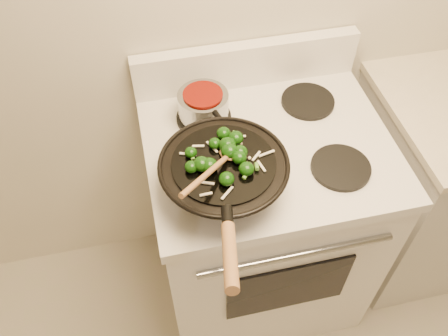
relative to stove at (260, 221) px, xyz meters
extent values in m
cube|color=white|center=(0.00, 0.00, -0.03)|extent=(0.76, 0.64, 0.88)
cube|color=white|center=(0.00, 0.00, 0.43)|extent=(0.78, 0.66, 0.04)
cube|color=white|center=(0.00, 0.30, 0.53)|extent=(0.78, 0.05, 0.16)
cylinder|color=#94979C|center=(0.00, -0.33, 0.31)|extent=(0.60, 0.02, 0.02)
cube|color=black|center=(0.00, -0.33, 0.08)|extent=(0.42, 0.01, 0.28)
cylinder|color=black|center=(-0.18, -0.15, 0.46)|extent=(0.18, 0.18, 0.01)
cylinder|color=black|center=(0.18, -0.15, 0.46)|extent=(0.18, 0.18, 0.01)
cylinder|color=black|center=(-0.18, 0.15, 0.46)|extent=(0.18, 0.18, 0.01)
cylinder|color=black|center=(0.18, 0.15, 0.46)|extent=(0.18, 0.18, 0.01)
torus|color=black|center=(-0.18, -0.15, 0.57)|extent=(0.36, 0.36, 0.01)
cylinder|color=black|center=(-0.18, -0.15, 0.57)|extent=(0.28, 0.28, 0.01)
cylinder|color=black|center=(-0.22, -0.35, 0.61)|extent=(0.04, 0.07, 0.04)
cylinder|color=#9D6B3D|center=(-0.24, -0.47, 0.64)|extent=(0.07, 0.19, 0.07)
ellipsoid|color=#0E3608|center=(-0.16, -0.13, 0.59)|extent=(0.05, 0.05, 0.04)
cylinder|color=#457429|center=(-0.15, -0.13, 0.58)|extent=(0.02, 0.02, 0.02)
ellipsoid|color=#0E3608|center=(-0.27, -0.16, 0.59)|extent=(0.04, 0.04, 0.03)
ellipsoid|color=#0E3608|center=(-0.22, -0.17, 0.59)|extent=(0.05, 0.05, 0.04)
ellipsoid|color=#0E3608|center=(-0.16, -0.11, 0.59)|extent=(0.05, 0.05, 0.04)
cylinder|color=#457429|center=(-0.15, -0.11, 0.58)|extent=(0.02, 0.02, 0.02)
ellipsoid|color=#0E3608|center=(-0.26, -0.11, 0.59)|extent=(0.03, 0.03, 0.03)
ellipsoid|color=#0E3608|center=(-0.24, -0.16, 0.59)|extent=(0.05, 0.05, 0.04)
ellipsoid|color=#0E3608|center=(-0.14, -0.16, 0.59)|extent=(0.04, 0.04, 0.04)
cylinder|color=#457429|center=(-0.13, -0.16, 0.58)|extent=(0.01, 0.01, 0.01)
ellipsoid|color=#0E3608|center=(-0.19, -0.09, 0.59)|extent=(0.03, 0.03, 0.03)
ellipsoid|color=#0E3608|center=(-0.13, -0.14, 0.59)|extent=(0.04, 0.04, 0.04)
ellipsoid|color=#0E3608|center=(-0.13, -0.20, 0.59)|extent=(0.04, 0.04, 0.04)
cylinder|color=#457429|center=(-0.12, -0.20, 0.58)|extent=(0.01, 0.02, 0.02)
ellipsoid|color=#0E3608|center=(-0.13, -0.09, 0.59)|extent=(0.04, 0.04, 0.04)
ellipsoid|color=#0E3608|center=(-0.19, -0.22, 0.59)|extent=(0.04, 0.04, 0.04)
ellipsoid|color=#0E3608|center=(-0.16, -0.06, 0.59)|extent=(0.04, 0.04, 0.03)
cylinder|color=#457429|center=(-0.15, -0.06, 0.58)|extent=(0.02, 0.02, 0.02)
cube|color=white|center=(-0.06, -0.15, 0.58)|extent=(0.05, 0.02, 0.00)
cube|color=white|center=(-0.09, -0.15, 0.58)|extent=(0.03, 0.03, 0.00)
cube|color=white|center=(-0.24, -0.08, 0.58)|extent=(0.03, 0.01, 0.00)
cube|color=white|center=(-0.08, -0.19, 0.58)|extent=(0.02, 0.04, 0.00)
cube|color=white|center=(-0.27, -0.11, 0.58)|extent=(0.05, 0.02, 0.00)
cube|color=white|center=(-0.24, -0.22, 0.58)|extent=(0.04, 0.02, 0.00)
cube|color=white|center=(-0.12, -0.07, 0.58)|extent=(0.04, 0.01, 0.00)
cube|color=white|center=(-0.20, -0.09, 0.58)|extent=(0.03, 0.05, 0.00)
cube|color=white|center=(-0.25, -0.25, 0.58)|extent=(0.03, 0.01, 0.00)
cube|color=white|center=(-0.19, -0.26, 0.58)|extent=(0.04, 0.04, 0.00)
cylinder|color=#5C9E32|center=(-0.26, -0.12, 0.58)|extent=(0.03, 0.02, 0.01)
cylinder|color=#5C9E32|center=(-0.10, -0.19, 0.58)|extent=(0.02, 0.03, 0.01)
cylinder|color=#5C9E32|center=(-0.18, -0.10, 0.58)|extent=(0.02, 0.02, 0.02)
cylinder|color=#5C9E32|center=(-0.14, -0.22, 0.58)|extent=(0.02, 0.03, 0.02)
cylinder|color=#5C9E32|center=(-0.12, -0.06, 0.58)|extent=(0.02, 0.02, 0.01)
sphere|color=#F4E7AC|center=(-0.19, -0.07, 0.58)|extent=(0.01, 0.01, 0.01)
sphere|color=#F4E7AC|center=(-0.11, -0.16, 0.58)|extent=(0.01, 0.01, 0.01)
sphere|color=#F4E7AC|center=(-0.12, -0.10, 0.58)|extent=(0.01, 0.01, 0.01)
sphere|color=#F4E7AC|center=(-0.18, -0.10, 0.58)|extent=(0.01, 0.01, 0.01)
sphere|color=#F4E7AC|center=(-0.17, -0.09, 0.58)|extent=(0.01, 0.01, 0.01)
ellipsoid|color=#9D6B3D|center=(-0.16, -0.14, 0.58)|extent=(0.07, 0.07, 0.02)
cylinder|color=#9D6B3D|center=(-0.24, -0.23, 0.63)|extent=(0.17, 0.19, 0.10)
cylinder|color=#94979C|center=(-0.18, 0.15, 0.51)|extent=(0.16, 0.16, 0.09)
cylinder|color=#650C04|center=(-0.18, 0.15, 0.56)|extent=(0.13, 0.13, 0.01)
cylinder|color=black|center=(-0.15, 0.02, 0.55)|extent=(0.04, 0.10, 0.02)
camera|label=1|loc=(-0.36, -0.96, 1.55)|focal=38.00mm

